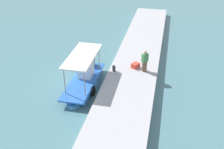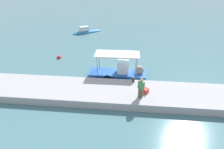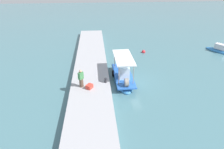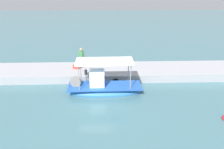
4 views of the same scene
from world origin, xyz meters
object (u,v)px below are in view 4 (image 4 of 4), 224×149
Objects in this scene: main_fishing_boat at (104,87)px; mooring_bollard at (86,72)px; fisherman_near_bollard at (82,58)px; cargo_crate at (77,67)px.

main_fishing_boat is 2.47m from mooring_bollard.
fisherman_near_bollard is 1.01m from cargo_crate.
fisherman_near_bollard is at bearing -63.69° from main_fishing_boat.
cargo_crate is at bearing -54.63° from main_fishing_boat.
fisherman_near_bollard is (2.05, -4.15, 1.02)m from main_fishing_boat.
mooring_bollard is 1.79m from cargo_crate.
fisherman_near_bollard reaches higher than cargo_crate.
main_fishing_boat is 4.74m from fisherman_near_bollard.
main_fishing_boat reaches higher than cargo_crate.
main_fishing_boat is 9.90× the size of cargo_crate.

